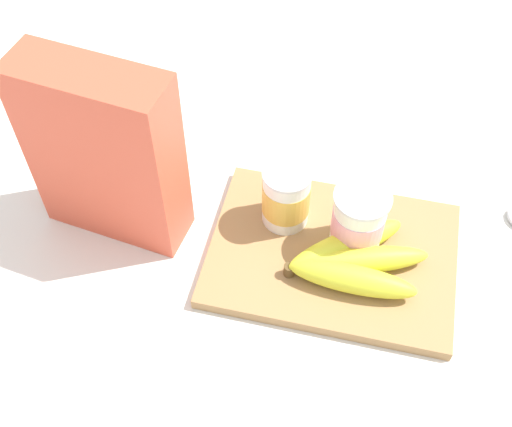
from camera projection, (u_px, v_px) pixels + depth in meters
name	position (u px, v px, depth m)	size (l,w,h in m)	color
ground_plane	(332.00, 258.00, 0.86)	(2.40, 2.40, 0.00)	silver
cutting_board	(332.00, 255.00, 0.85)	(0.32, 0.23, 0.02)	#A37A4C
cereal_box	(105.00, 154.00, 0.80)	(0.19, 0.07, 0.26)	#D85138
yogurt_cup_front	(286.00, 196.00, 0.84)	(0.06, 0.06, 0.09)	white
yogurt_cup_back	(358.00, 220.00, 0.82)	(0.07, 0.07, 0.09)	white
banana_bunch	(352.00, 260.00, 0.81)	(0.18, 0.14, 0.04)	yellow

